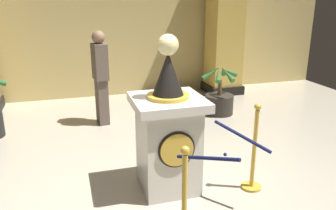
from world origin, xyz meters
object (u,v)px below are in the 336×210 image
(potted_palm_right, at_px, (219,99))
(bystander_guest, at_px, (101,76))
(stanchion_far, at_px, (253,159))
(pedestal_clock, at_px, (168,133))

(potted_palm_right, distance_m, bystander_guest, 2.35)
(bystander_guest, bearing_deg, stanchion_far, -62.04)
(stanchion_far, distance_m, potted_palm_right, 2.79)
(potted_palm_right, height_order, bystander_guest, bystander_guest)
(potted_palm_right, xyz_separation_m, bystander_guest, (-2.27, 0.10, 0.60))
(pedestal_clock, distance_m, stanchion_far, 1.07)
(stanchion_far, height_order, potted_palm_right, stanchion_far)
(bystander_guest, bearing_deg, pedestal_clock, -78.40)
(stanchion_far, bearing_deg, bystander_guest, 117.96)
(stanchion_far, bearing_deg, pedestal_clock, 162.44)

